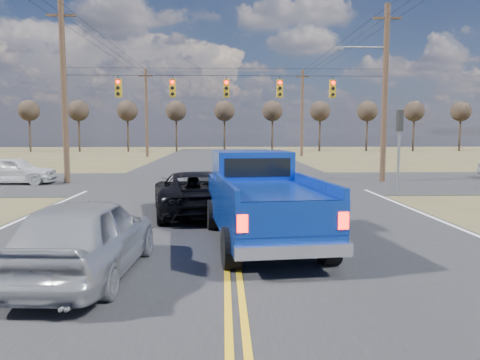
{
  "coord_description": "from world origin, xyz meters",
  "views": [
    {
      "loc": [
        -0.19,
        -8.57,
        2.88
      ],
      "look_at": [
        0.29,
        4.77,
        1.5
      ],
      "focal_mm": 35.0,
      "sensor_mm": 36.0,
      "label": 1
    }
  ],
  "objects_px": {
    "pickup_truck": "(261,200)",
    "silver_suv": "(86,236)",
    "white_car_queue": "(242,175)",
    "cross_car_west": "(14,170)",
    "dgrey_car_queue": "(206,185)",
    "black_suv": "(192,193)"
  },
  "relations": [
    {
      "from": "pickup_truck",
      "to": "silver_suv",
      "type": "relative_size",
      "value": 1.33
    },
    {
      "from": "silver_suv",
      "to": "white_car_queue",
      "type": "height_order",
      "value": "silver_suv"
    },
    {
      "from": "pickup_truck",
      "to": "cross_car_west",
      "type": "relative_size",
      "value": 1.43
    },
    {
      "from": "pickup_truck",
      "to": "white_car_queue",
      "type": "distance_m",
      "value": 12.16
    },
    {
      "from": "silver_suv",
      "to": "white_car_queue",
      "type": "relative_size",
      "value": 1.24
    },
    {
      "from": "white_car_queue",
      "to": "cross_car_west",
      "type": "bearing_deg",
      "value": -16.04
    },
    {
      "from": "white_car_queue",
      "to": "dgrey_car_queue",
      "type": "distance_m",
      "value": 4.54
    },
    {
      "from": "pickup_truck",
      "to": "cross_car_west",
      "type": "distance_m",
      "value": 18.79
    },
    {
      "from": "pickup_truck",
      "to": "dgrey_car_queue",
      "type": "height_order",
      "value": "pickup_truck"
    },
    {
      "from": "white_car_queue",
      "to": "dgrey_car_queue",
      "type": "bearing_deg",
      "value": 60.42
    },
    {
      "from": "silver_suv",
      "to": "dgrey_car_queue",
      "type": "relative_size",
      "value": 1.14
    },
    {
      "from": "silver_suv",
      "to": "black_suv",
      "type": "relative_size",
      "value": 0.88
    },
    {
      "from": "silver_suv",
      "to": "black_suv",
      "type": "xyz_separation_m",
      "value": [
        1.63,
        7.05,
        -0.06
      ]
    },
    {
      "from": "cross_car_west",
      "to": "black_suv",
      "type": "bearing_deg",
      "value": -132.36
    },
    {
      "from": "pickup_truck",
      "to": "silver_suv",
      "type": "distance_m",
      "value": 4.61
    },
    {
      "from": "pickup_truck",
      "to": "dgrey_car_queue",
      "type": "relative_size",
      "value": 1.52
    },
    {
      "from": "dgrey_car_queue",
      "to": "white_car_queue",
      "type": "bearing_deg",
      "value": -111.07
    },
    {
      "from": "black_suv",
      "to": "dgrey_car_queue",
      "type": "xyz_separation_m",
      "value": [
        0.37,
        3.65,
        -0.14
      ]
    },
    {
      "from": "silver_suv",
      "to": "cross_car_west",
      "type": "bearing_deg",
      "value": -59.14
    },
    {
      "from": "black_suv",
      "to": "pickup_truck",
      "type": "bearing_deg",
      "value": 106.82
    },
    {
      "from": "white_car_queue",
      "to": "pickup_truck",
      "type": "bearing_deg",
      "value": 82.54
    },
    {
      "from": "dgrey_car_queue",
      "to": "cross_car_west",
      "type": "distance_m",
      "value": 12.39
    }
  ]
}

